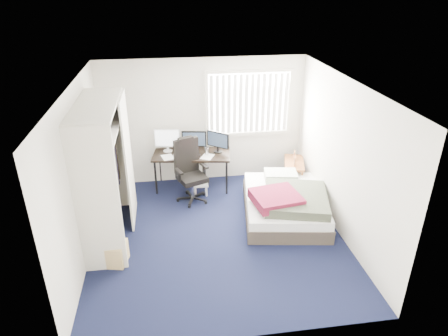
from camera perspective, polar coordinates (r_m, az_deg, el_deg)
ground at (r=6.67m, az=-0.93°, el=-9.52°), size 4.20×4.20×0.00m
room_shell at (r=5.93m, az=-1.03°, el=2.49°), size 4.20×4.20×4.20m
window_assembly at (r=7.94m, az=3.57°, el=9.21°), size 1.72×0.09×1.32m
closet at (r=6.28m, az=-16.66°, el=1.13°), size 0.64×1.84×2.22m
desk at (r=7.81m, az=-4.62°, el=2.36°), size 1.57×0.90×1.19m
office_chair at (r=7.49m, az=-4.85°, el=-1.26°), size 0.73×0.73×1.21m
footstool at (r=7.74m, az=-3.36°, el=-2.61°), size 0.30×0.24×0.24m
nightstand at (r=8.10m, az=9.97°, el=0.48°), size 0.56×0.82×0.69m
bed at (r=7.10m, az=8.74°, el=-4.94°), size 1.63×2.01×0.61m
pine_box at (r=6.24m, az=-15.88°, el=-11.61°), size 0.51×0.43×0.33m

